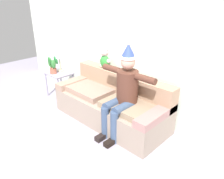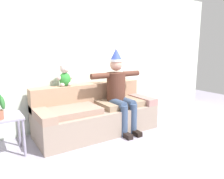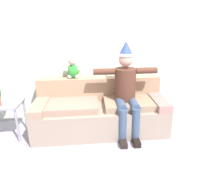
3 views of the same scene
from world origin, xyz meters
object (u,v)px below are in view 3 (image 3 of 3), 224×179
object	(u,v)px
person_seated	(126,88)
side_table	(4,109)
teddy_bear	(73,68)
couch	(101,110)

from	to	relation	value
person_seated	side_table	bearing A→B (deg)	177.97
teddy_bear	side_table	bearing A→B (deg)	-161.36
person_seated	teddy_bear	bearing A→B (deg)	153.20
couch	side_table	size ratio (longest dim) A/B	3.76
teddy_bear	person_seated	bearing A→B (deg)	-26.80
person_seated	teddy_bear	distance (m)	0.98
side_table	couch	bearing A→B (deg)	3.68
side_table	teddy_bear	bearing A→B (deg)	18.64
teddy_bear	side_table	distance (m)	1.25
couch	person_seated	size ratio (longest dim) A/B	1.41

